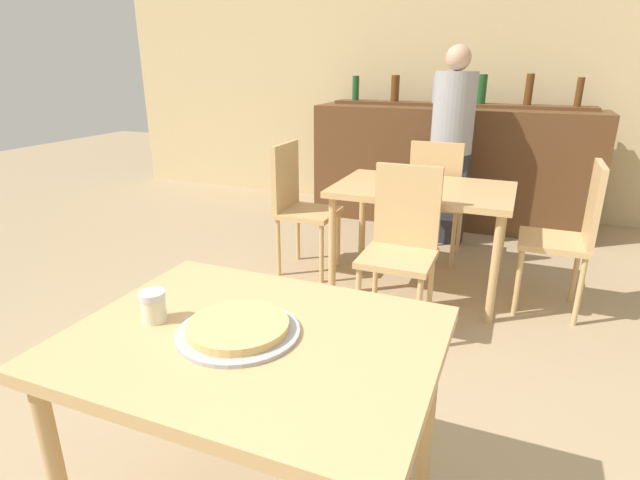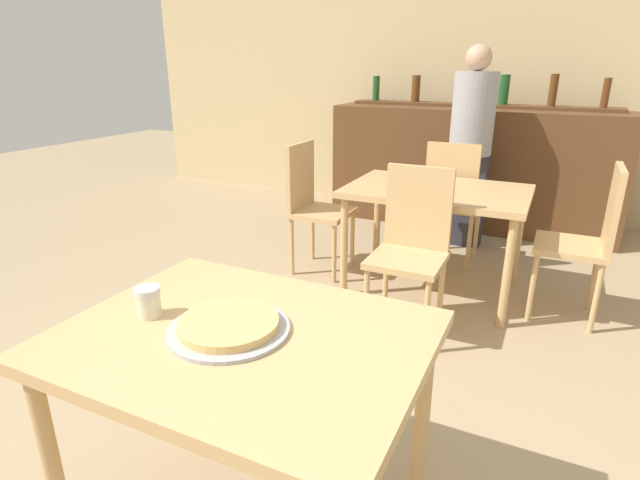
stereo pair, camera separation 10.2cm
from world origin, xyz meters
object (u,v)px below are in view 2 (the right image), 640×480
at_px(chair_far_side_front, 412,240).
at_px(cheese_shaker, 148,302).
at_px(person_standing, 470,142).
at_px(chair_far_side_left, 312,200).
at_px(chair_far_side_back, 452,196).
at_px(chair_far_side_right, 589,234).
at_px(pizza_tray, 229,326).

distance_m(chair_far_side_front, cheese_shaker, 1.69).
bearing_deg(person_standing, chair_far_side_left, -130.61).
distance_m(chair_far_side_back, chair_far_side_left, 1.06).
bearing_deg(chair_far_side_front, chair_far_side_right, 31.39).
xyz_separation_m(chair_far_side_front, chair_far_side_right, (0.90, 0.55, 0.00)).
bearing_deg(pizza_tray, chair_far_side_right, 65.04).
relative_size(chair_far_side_left, person_standing, 0.58).
relative_size(chair_far_side_front, cheese_shaker, 10.22).
bearing_deg(cheese_shaker, chair_far_side_right, 59.75).
height_order(chair_far_side_left, pizza_tray, chair_far_side_left).
bearing_deg(chair_far_side_left, chair_far_side_right, -90.00).
height_order(pizza_tray, person_standing, person_standing).
bearing_deg(chair_far_side_back, chair_far_side_left, 31.39).
height_order(chair_far_side_front, person_standing, person_standing).
bearing_deg(chair_far_side_back, person_standing, -91.25).
xyz_separation_m(chair_far_side_back, person_standing, (0.01, 0.52, 0.34)).
height_order(chair_far_side_back, chair_far_side_left, same).
bearing_deg(chair_far_side_front, pizza_tray, -93.49).
distance_m(chair_far_side_left, person_standing, 1.45).
distance_m(cheese_shaker, person_standing, 3.27).
bearing_deg(chair_far_side_back, pizza_tray, 87.93).
height_order(chair_far_side_front, pizza_tray, chair_far_side_front).
xyz_separation_m(chair_far_side_left, cheese_shaker, (0.54, -2.18, 0.27)).
relative_size(cheese_shaker, person_standing, 0.06).
bearing_deg(person_standing, chair_far_side_right, -50.09).
bearing_deg(pizza_tray, cheese_shaker, -174.13).
xyz_separation_m(chair_far_side_front, person_standing, (0.01, 1.62, 0.34)).
distance_m(chair_far_side_right, cheese_shaker, 2.54).
bearing_deg(chair_far_side_back, chair_far_side_front, 90.00).
height_order(chair_far_side_back, cheese_shaker, chair_far_side_back).
distance_m(chair_far_side_front, pizza_tray, 1.62).
distance_m(chair_far_side_left, pizza_tray, 2.31).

